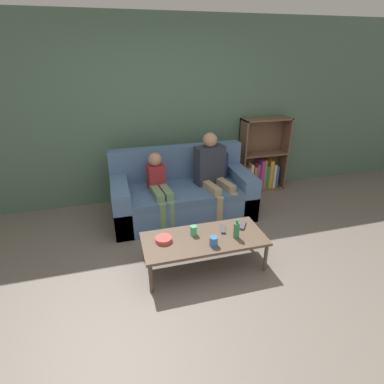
{
  "coord_description": "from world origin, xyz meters",
  "views": [
    {
      "loc": [
        -0.72,
        -2.01,
        2.14
      ],
      "look_at": [
        0.11,
        1.05,
        0.63
      ],
      "focal_mm": 28.0,
      "sensor_mm": 36.0,
      "label": 1
    }
  ],
  "objects_px": {
    "coffee_table": "(204,240)",
    "person_child": "(159,186)",
    "bottle": "(236,230)",
    "snack_bowl": "(164,239)",
    "tv_remote_1": "(223,229)",
    "couch": "(183,195)",
    "bookshelf": "(260,164)",
    "person_adult": "(212,170)",
    "tv_remote_0": "(243,225)",
    "cup_far": "(193,231)",
    "cup_near": "(214,241)"
  },
  "relations": [
    {
      "from": "bookshelf",
      "to": "person_adult",
      "type": "height_order",
      "value": "bookshelf"
    },
    {
      "from": "bookshelf",
      "to": "coffee_table",
      "type": "xyz_separation_m",
      "value": [
        -1.51,
        -1.72,
        -0.1
      ]
    },
    {
      "from": "tv_remote_0",
      "to": "bottle",
      "type": "distance_m",
      "value": 0.26
    },
    {
      "from": "couch",
      "to": "tv_remote_1",
      "type": "relative_size",
      "value": 10.77
    },
    {
      "from": "coffee_table",
      "to": "tv_remote_0",
      "type": "xyz_separation_m",
      "value": [
        0.49,
        0.1,
        0.04
      ]
    },
    {
      "from": "bottle",
      "to": "couch",
      "type": "bearing_deg",
      "value": 102.0
    },
    {
      "from": "cup_far",
      "to": "couch",
      "type": "bearing_deg",
      "value": 82.18
    },
    {
      "from": "couch",
      "to": "coffee_table",
      "type": "xyz_separation_m",
      "value": [
        -0.06,
        -1.18,
        0.03
      ]
    },
    {
      "from": "couch",
      "to": "person_child",
      "type": "bearing_deg",
      "value": -157.15
    },
    {
      "from": "person_adult",
      "to": "tv_remote_0",
      "type": "bearing_deg",
      "value": -100.06
    },
    {
      "from": "person_child",
      "to": "tv_remote_1",
      "type": "distance_m",
      "value": 1.1
    },
    {
      "from": "coffee_table",
      "to": "cup_far",
      "type": "xyz_separation_m",
      "value": [
        -0.09,
        0.08,
        0.08
      ]
    },
    {
      "from": "coffee_table",
      "to": "tv_remote_1",
      "type": "relative_size",
      "value": 7.3
    },
    {
      "from": "couch",
      "to": "snack_bowl",
      "type": "bearing_deg",
      "value": -112.82
    },
    {
      "from": "couch",
      "to": "bottle",
      "type": "bearing_deg",
      "value": -78.0
    },
    {
      "from": "couch",
      "to": "tv_remote_0",
      "type": "bearing_deg",
      "value": -68.35
    },
    {
      "from": "tv_remote_0",
      "to": "cup_far",
      "type": "bearing_deg",
      "value": -143.74
    },
    {
      "from": "couch",
      "to": "bookshelf",
      "type": "height_order",
      "value": "bookshelf"
    },
    {
      "from": "couch",
      "to": "tv_remote_1",
      "type": "distance_m",
      "value": 1.11
    },
    {
      "from": "bottle",
      "to": "coffee_table",
      "type": "bearing_deg",
      "value": 165.91
    },
    {
      "from": "couch",
      "to": "bookshelf",
      "type": "xyz_separation_m",
      "value": [
        1.46,
        0.54,
        0.13
      ]
    },
    {
      "from": "person_child",
      "to": "tv_remote_0",
      "type": "bearing_deg",
      "value": -56.7
    },
    {
      "from": "tv_remote_0",
      "to": "person_child",
      "type": "bearing_deg",
      "value": 164.24
    },
    {
      "from": "tv_remote_1",
      "to": "bookshelf",
      "type": "bearing_deg",
      "value": 69.33
    },
    {
      "from": "bookshelf",
      "to": "bottle",
      "type": "distance_m",
      "value": 2.16
    },
    {
      "from": "tv_remote_0",
      "to": "tv_remote_1",
      "type": "bearing_deg",
      "value": -142.87
    },
    {
      "from": "person_child",
      "to": "tv_remote_0",
      "type": "height_order",
      "value": "person_child"
    },
    {
      "from": "person_child",
      "to": "tv_remote_1",
      "type": "height_order",
      "value": "person_child"
    },
    {
      "from": "person_child",
      "to": "cup_near",
      "type": "bearing_deg",
      "value": -80.4
    },
    {
      "from": "coffee_table",
      "to": "cup_far",
      "type": "distance_m",
      "value": 0.15
    },
    {
      "from": "person_child",
      "to": "snack_bowl",
      "type": "distance_m",
      "value": 1.01
    },
    {
      "from": "cup_far",
      "to": "snack_bowl",
      "type": "relative_size",
      "value": 0.62
    },
    {
      "from": "coffee_table",
      "to": "person_child",
      "type": "bearing_deg",
      "value": 105.63
    },
    {
      "from": "coffee_table",
      "to": "cup_near",
      "type": "bearing_deg",
      "value": -71.79
    },
    {
      "from": "coffee_table",
      "to": "person_child",
      "type": "distance_m",
      "value": 1.1
    },
    {
      "from": "couch",
      "to": "person_adult",
      "type": "distance_m",
      "value": 0.55
    },
    {
      "from": "person_adult",
      "to": "person_child",
      "type": "xyz_separation_m",
      "value": [
        -0.74,
        -0.06,
        -0.13
      ]
    },
    {
      "from": "cup_near",
      "to": "bottle",
      "type": "xyz_separation_m",
      "value": [
        0.27,
        0.07,
        0.04
      ]
    },
    {
      "from": "couch",
      "to": "bottle",
      "type": "distance_m",
      "value": 1.3
    },
    {
      "from": "bookshelf",
      "to": "couch",
      "type": "bearing_deg",
      "value": -159.72
    },
    {
      "from": "bookshelf",
      "to": "tv_remote_0",
      "type": "distance_m",
      "value": 1.92
    },
    {
      "from": "bookshelf",
      "to": "cup_far",
      "type": "height_order",
      "value": "bookshelf"
    },
    {
      "from": "person_child",
      "to": "cup_near",
      "type": "distance_m",
      "value": 1.25
    },
    {
      "from": "bookshelf",
      "to": "snack_bowl",
      "type": "bearing_deg",
      "value": -139.19
    },
    {
      "from": "coffee_table",
      "to": "cup_far",
      "type": "height_order",
      "value": "cup_far"
    },
    {
      "from": "tv_remote_0",
      "to": "bookshelf",
      "type": "bearing_deg",
      "value": 92.12
    },
    {
      "from": "bookshelf",
      "to": "snack_bowl",
      "type": "relative_size",
      "value": 6.94
    },
    {
      "from": "person_child",
      "to": "bottle",
      "type": "distance_m",
      "value": 1.28
    },
    {
      "from": "coffee_table",
      "to": "cup_far",
      "type": "relative_size",
      "value": 12.18
    },
    {
      "from": "tv_remote_0",
      "to": "snack_bowl",
      "type": "bearing_deg",
      "value": -142.26
    }
  ]
}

